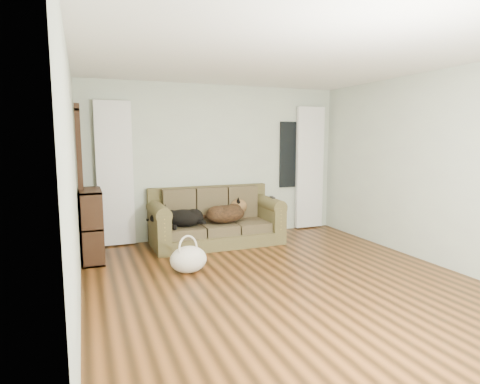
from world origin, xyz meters
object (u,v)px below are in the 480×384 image
object	(u,v)px
dog_black_lab	(181,218)
tote_bag	(188,260)
dog_shepherd	(227,214)
sofa	(216,216)
bookshelf	(91,225)

from	to	relation	value
dog_black_lab	tote_bag	bearing A→B (deg)	-75.39
dog_shepherd	sofa	bearing A→B (deg)	-20.90
dog_black_lab	dog_shepherd	distance (m)	0.77
dog_black_lab	dog_shepherd	world-z (taller)	dog_shepherd
sofa	bookshelf	distance (m)	1.91
sofa	dog_shepherd	distance (m)	0.18
sofa	dog_black_lab	bearing A→B (deg)	-173.93
sofa	dog_shepherd	world-z (taller)	sofa
tote_bag	bookshelf	size ratio (longest dim) A/B	0.48
dog_black_lab	tote_bag	size ratio (longest dim) A/B	1.33
dog_black_lab	bookshelf	world-z (taller)	bookshelf
tote_bag	dog_shepherd	bearing A→B (deg)	51.59
sofa	dog_black_lab	distance (m)	0.60
sofa	dog_black_lab	xyz separation A→B (m)	(-0.60, -0.06, 0.03)
sofa	bookshelf	xyz separation A→B (m)	(-1.90, -0.19, 0.05)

